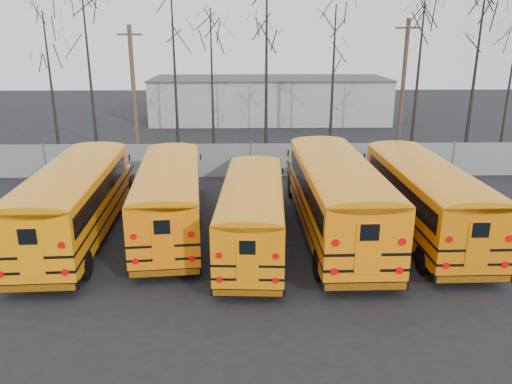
{
  "coord_description": "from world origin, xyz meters",
  "views": [
    {
      "loc": [
        -0.26,
        -16.5,
        8.09
      ],
      "look_at": [
        0.15,
        3.92,
        1.6
      ],
      "focal_mm": 35.0,
      "sensor_mm": 36.0,
      "label": 1
    }
  ],
  "objects_px": {
    "bus_c": "(253,208)",
    "bus_d": "(336,191)",
    "bus_e": "(423,192)",
    "utility_pole_left": "(134,95)",
    "utility_pole_right": "(403,87)",
    "bus_a": "(75,196)",
    "bus_b": "(170,192)"
  },
  "relations": [
    {
      "from": "bus_c",
      "to": "bus_d",
      "type": "xyz_separation_m",
      "value": [
        3.41,
        1.07,
        0.32
      ]
    },
    {
      "from": "bus_d",
      "to": "bus_e",
      "type": "distance_m",
      "value": 3.68
    },
    {
      "from": "bus_c",
      "to": "bus_d",
      "type": "height_order",
      "value": "bus_d"
    },
    {
      "from": "utility_pole_left",
      "to": "utility_pole_right",
      "type": "height_order",
      "value": "utility_pole_right"
    },
    {
      "from": "bus_d",
      "to": "bus_a",
      "type": "bearing_deg",
      "value": 179.7
    },
    {
      "from": "bus_c",
      "to": "bus_d",
      "type": "relative_size",
      "value": 0.84
    },
    {
      "from": "utility_pole_left",
      "to": "utility_pole_right",
      "type": "bearing_deg",
      "value": 8.64
    },
    {
      "from": "bus_b",
      "to": "utility_pole_right",
      "type": "xyz_separation_m",
      "value": [
        13.8,
        13.97,
        2.89
      ]
    },
    {
      "from": "bus_e",
      "to": "utility_pole_right",
      "type": "relative_size",
      "value": 1.25
    },
    {
      "from": "bus_e",
      "to": "bus_c",
      "type": "bearing_deg",
      "value": -171.06
    },
    {
      "from": "bus_d",
      "to": "bus_e",
      "type": "height_order",
      "value": "bus_d"
    },
    {
      "from": "bus_e",
      "to": "utility_pole_right",
      "type": "height_order",
      "value": "utility_pole_right"
    },
    {
      "from": "bus_a",
      "to": "utility_pole_right",
      "type": "relative_size",
      "value": 1.27
    },
    {
      "from": "bus_c",
      "to": "utility_pole_right",
      "type": "xyz_separation_m",
      "value": [
        10.34,
        15.64,
        3.01
      ]
    },
    {
      "from": "bus_d",
      "to": "utility_pole_right",
      "type": "bearing_deg",
      "value": 63.58
    },
    {
      "from": "bus_a",
      "to": "bus_e",
      "type": "bearing_deg",
      "value": -1.7
    },
    {
      "from": "bus_b",
      "to": "bus_e",
      "type": "bearing_deg",
      "value": -7.93
    },
    {
      "from": "bus_a",
      "to": "utility_pole_left",
      "type": "xyz_separation_m",
      "value": [
        -0.04,
        12.27,
        2.56
      ]
    },
    {
      "from": "bus_e",
      "to": "utility_pole_left",
      "type": "xyz_separation_m",
      "value": [
        -14.27,
        12.01,
        2.59
      ]
    },
    {
      "from": "bus_b",
      "to": "bus_d",
      "type": "xyz_separation_m",
      "value": [
        6.87,
        -0.6,
        0.2
      ]
    },
    {
      "from": "bus_b",
      "to": "utility_pole_right",
      "type": "distance_m",
      "value": 19.85
    },
    {
      "from": "bus_b",
      "to": "bus_e",
      "type": "height_order",
      "value": "bus_e"
    },
    {
      "from": "bus_e",
      "to": "utility_pole_right",
      "type": "bearing_deg",
      "value": 76.49
    },
    {
      "from": "utility_pole_right",
      "to": "bus_e",
      "type": "bearing_deg",
      "value": -79.65
    },
    {
      "from": "bus_a",
      "to": "bus_c",
      "type": "distance_m",
      "value": 7.21
    },
    {
      "from": "bus_a",
      "to": "bus_b",
      "type": "height_order",
      "value": "bus_a"
    },
    {
      "from": "utility_pole_left",
      "to": "bus_e",
      "type": "bearing_deg",
      "value": -39.28
    },
    {
      "from": "bus_d",
      "to": "utility_pole_left",
      "type": "bearing_deg",
      "value": 130.14
    },
    {
      "from": "bus_a",
      "to": "bus_c",
      "type": "relative_size",
      "value": 1.14
    },
    {
      "from": "bus_d",
      "to": "bus_c",
      "type": "bearing_deg",
      "value": -163.53
    },
    {
      "from": "bus_c",
      "to": "bus_d",
      "type": "distance_m",
      "value": 3.59
    },
    {
      "from": "bus_c",
      "to": "bus_d",
      "type": "bearing_deg",
      "value": 20.3
    }
  ]
}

